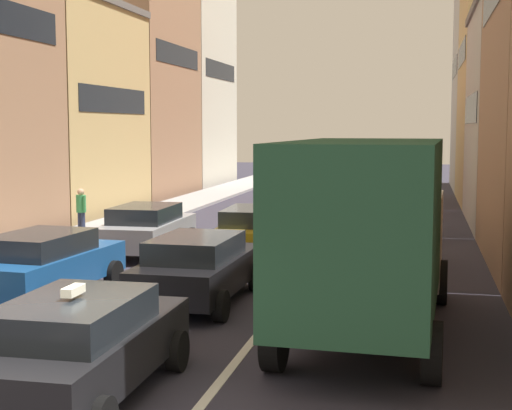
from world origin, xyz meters
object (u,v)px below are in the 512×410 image
Objects in this scene: taxi_centre_lane_front at (79,345)px; wagon_left_lane_second at (44,263)px; pedestrian_near_kerb at (81,209)px; sedan_left_lane_third at (147,228)px; removalist_box_truck at (370,230)px; coupe_centre_lane_fourth at (293,209)px; sedan_right_lane_behind_truck at (381,237)px; wagon_right_lane_far at (383,213)px; sedan_centre_lane_second at (198,267)px; bus_mid_queue_primary at (328,168)px; hatchback_centre_lane_third at (255,231)px.

taxi_centre_lane_front is 0.98× the size of wagon_left_lane_second.
wagon_left_lane_second is 2.66× the size of pedestrian_near_kerb.
pedestrian_near_kerb is at bearing 47.21° from sedan_left_lane_third.
removalist_box_truck is at bearing -103.59° from pedestrian_near_kerb.
removalist_box_truck reaches higher than sedan_left_lane_third.
wagon_left_lane_second and coupe_centre_lane_fourth have the same top height.
coupe_centre_lane_fourth is 1.00× the size of sedan_right_lane_behind_truck.
taxi_centre_lane_front reaches higher than wagon_right_lane_far.
sedan_centre_lane_second is 3.49m from wagon_left_lane_second.
sedan_centre_lane_second is 0.41× the size of bus_mid_queue_primary.
taxi_centre_lane_front is 5.94m from sedan_centre_lane_second.
bus_mid_queue_primary is at bearing 2.37° from pedestrian_near_kerb.
removalist_box_truck is 1.81× the size of taxi_centre_lane_front.
taxi_centre_lane_front reaches higher than coupe_centre_lane_fourth.
hatchback_centre_lane_third is 0.99× the size of wagon_right_lane_far.
wagon_left_lane_second is 12.73m from coupe_centre_lane_fourth.
wagon_left_lane_second is 1.01× the size of wagon_right_lane_far.
taxi_centre_lane_front is 17.54m from wagon_right_lane_far.
wagon_left_lane_second is 22.35m from bus_mid_queue_primary.
wagon_left_lane_second is 9.85m from pedestrian_near_kerb.
coupe_centre_lane_fourth is at bearing -2.56° from hatchback_centre_lane_third.
wagon_left_lane_second and wagon_right_lane_far have the same top height.
removalist_box_truck is 1.78× the size of wagon_right_lane_far.
removalist_box_truck is 1.77× the size of coupe_centre_lane_fourth.
sedan_left_lane_third is at bearing 167.29° from bus_mid_queue_primary.
removalist_box_truck is 7.28m from sedan_right_lane_behind_truck.
removalist_box_truck is 4.69× the size of pedestrian_near_kerb.
sedan_centre_lane_second and sedan_right_lane_behind_truck have the same top height.
wagon_right_lane_far is at bearing -163.43° from bus_mid_queue_primary.
sedan_centre_lane_second is at bearing 0.46° from taxi_centre_lane_front.
coupe_centre_lane_fourth is (-3.73, 13.78, -1.18)m from removalist_box_truck.
wagon_left_lane_second is at bearing 131.69° from sedan_right_lane_behind_truck.
removalist_box_truck is at bearing -98.15° from wagon_left_lane_second.
pedestrian_near_kerb reaches higher than sedan_right_lane_behind_truck.
coupe_centre_lane_fourth is at bearing -35.41° from pedestrian_near_kerb.
hatchback_centre_lane_third is at bearing 178.87° from bus_mid_queue_primary.
wagon_left_lane_second is at bearing 167.71° from coupe_centre_lane_fourth.
wagon_left_lane_second is at bearing -127.77° from pedestrian_near_kerb.
bus_mid_queue_primary reaches higher than hatchback_centre_lane_third.
removalist_box_truck reaches higher than pedestrian_near_kerb.
sedan_left_lane_third is 8.72m from wagon_right_lane_far.
removalist_box_truck is 14.32m from coupe_centre_lane_fourth.
wagon_right_lane_far is 2.64× the size of pedestrian_near_kerb.
pedestrian_near_kerb reaches higher than sedan_left_lane_third.
bus_mid_queue_primary is at bearing 15.19° from sedan_right_lane_behind_truck.
hatchback_centre_lane_third is 3.30m from sedan_left_lane_third.
sedan_left_lane_third is (-7.10, 7.51, -1.18)m from removalist_box_truck.
removalist_box_truck is 15.26m from pedestrian_near_kerb.
sedan_left_lane_third is 0.99× the size of wagon_right_lane_far.
taxi_centre_lane_front is at bearing -176.08° from coupe_centre_lane_fourth.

